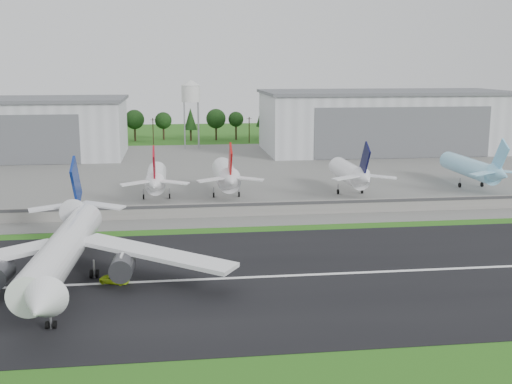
{
  "coord_description": "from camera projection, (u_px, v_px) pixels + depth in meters",
  "views": [
    {
      "loc": [
        -13.12,
        -94.48,
        36.24
      ],
      "look_at": [
        4.38,
        40.0,
        9.0
      ],
      "focal_mm": 45.0,
      "sensor_mm": 36.0,
      "label": 1
    }
  ],
  "objects": [
    {
      "name": "ground",
      "position": [
        261.0,
        298.0,
        100.66
      ],
      "size": [
        600.0,
        600.0,
        0.0
      ],
      "primitive_type": "plane",
      "color": "#205F16",
      "rests_on": "ground"
    },
    {
      "name": "runway",
      "position": [
        253.0,
        277.0,
        110.37
      ],
      "size": [
        320.0,
        60.0,
        0.1
      ],
      "primitive_type": "cube",
      "color": "black",
      "rests_on": "ground"
    },
    {
      "name": "runway_centerline",
      "position": [
        253.0,
        277.0,
        110.36
      ],
      "size": [
        220.0,
        1.0,
        0.02
      ],
      "primitive_type": "cube",
      "color": "white",
      "rests_on": "runway"
    },
    {
      "name": "apron",
      "position": [
        213.0,
        172.0,
        217.31
      ],
      "size": [
        320.0,
        150.0,
        0.1
      ],
      "primitive_type": "cube",
      "color": "slate",
      "rests_on": "ground"
    },
    {
      "name": "blast_fence",
      "position": [
        230.0,
        210.0,
        153.76
      ],
      "size": [
        240.0,
        0.61,
        3.5
      ],
      "color": "gray",
      "rests_on": "ground"
    },
    {
      "name": "hangar_east",
      "position": [
        385.0,
        121.0,
        267.99
      ],
      "size": [
        102.0,
        47.0,
        25.2
      ],
      "color": "silver",
      "rests_on": "ground"
    },
    {
      "name": "water_tower",
      "position": [
        191.0,
        91.0,
        275.05
      ],
      "size": [
        8.4,
        8.4,
        29.4
      ],
      "color": "#99999E",
      "rests_on": "ground"
    },
    {
      "name": "utility_poles",
      "position": [
        202.0,
        144.0,
        295.1
      ],
      "size": [
        230.0,
        3.0,
        12.0
      ],
      "primitive_type": null,
      "color": "black",
      "rests_on": "ground"
    },
    {
      "name": "treeline",
      "position": [
        200.0,
        140.0,
        309.68
      ],
      "size": [
        320.0,
        16.0,
        22.0
      ],
      "primitive_type": null,
      "color": "black",
      "rests_on": "ground"
    },
    {
      "name": "main_airliner",
      "position": [
        63.0,
        258.0,
        105.01
      ],
      "size": [
        57.22,
        59.21,
        18.17
      ],
      "rotation": [
        0.0,
        0.0,
        3.09
      ],
      "color": "white",
      "rests_on": "runway"
    },
    {
      "name": "ground_vehicle",
      "position": [
        115.0,
        279.0,
        107.2
      ],
      "size": [
        5.42,
        3.81,
        1.37
      ],
      "primitive_type": "imported",
      "rotation": [
        0.0,
        0.0,
        1.23
      ],
      "color": "#A7CF18",
      "rests_on": "runway"
    },
    {
      "name": "parked_jet_red_a",
      "position": [
        156.0,
        179.0,
        171.61
      ],
      "size": [
        7.36,
        31.29,
        16.45
      ],
      "color": "white",
      "rests_on": "ground"
    },
    {
      "name": "parked_jet_red_b",
      "position": [
        227.0,
        175.0,
        174.0
      ],
      "size": [
        7.36,
        31.29,
        16.9
      ],
      "color": "silver",
      "rests_on": "ground"
    },
    {
      "name": "parked_jet_navy",
      "position": [
        352.0,
        174.0,
        178.45
      ],
      "size": [
        7.36,
        31.29,
        16.6
      ],
      "color": "white",
      "rests_on": "ground"
    },
    {
      "name": "parked_jet_skyblue",
      "position": [
        474.0,
        168.0,
        188.17
      ],
      "size": [
        7.36,
        37.29,
        16.57
      ],
      "color": "#91D8FB",
      "rests_on": "ground"
    }
  ]
}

